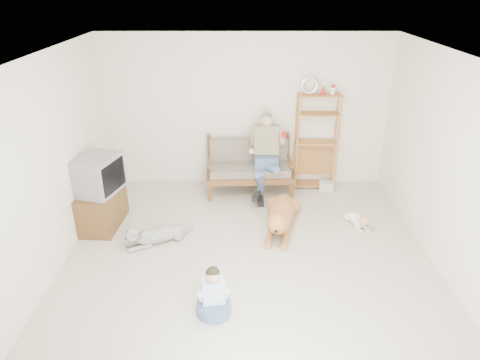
{
  "coord_description": "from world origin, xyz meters",
  "views": [
    {
      "loc": [
        -0.12,
        -4.55,
        3.5
      ],
      "look_at": [
        -0.11,
        1.0,
        0.85
      ],
      "focal_mm": 32.0,
      "sensor_mm": 36.0,
      "label": 1
    }
  ],
  "objects_px": {
    "etagere": "(316,141)",
    "golden_retriever": "(281,216)",
    "tv_stand": "(102,208)",
    "loveseat": "(249,166)"
  },
  "relations": [
    {
      "from": "golden_retriever",
      "to": "tv_stand",
      "type": "bearing_deg",
      "value": -170.82
    },
    {
      "from": "etagere",
      "to": "tv_stand",
      "type": "relative_size",
      "value": 2.15
    },
    {
      "from": "tv_stand",
      "to": "golden_retriever",
      "type": "relative_size",
      "value": 0.58
    },
    {
      "from": "etagere",
      "to": "golden_retriever",
      "type": "distance_m",
      "value": 1.77
    },
    {
      "from": "tv_stand",
      "to": "etagere",
      "type": "bearing_deg",
      "value": 25.75
    },
    {
      "from": "loveseat",
      "to": "etagere",
      "type": "height_order",
      "value": "etagere"
    },
    {
      "from": "loveseat",
      "to": "tv_stand",
      "type": "bearing_deg",
      "value": -155.45
    },
    {
      "from": "etagere",
      "to": "golden_retriever",
      "type": "relative_size",
      "value": 1.24
    },
    {
      "from": "loveseat",
      "to": "tv_stand",
      "type": "distance_m",
      "value": 2.58
    },
    {
      "from": "tv_stand",
      "to": "golden_retriever",
      "type": "bearing_deg",
      "value": 2.31
    }
  ]
}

